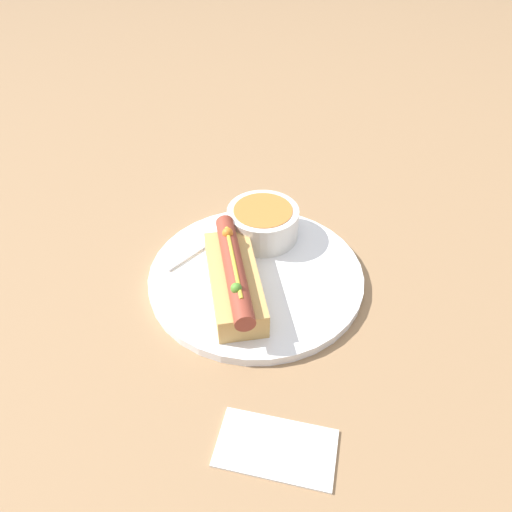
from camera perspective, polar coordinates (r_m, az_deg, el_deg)
ground_plane at (r=0.70m, az=0.00°, el=-2.67°), size 4.00×4.00×0.00m
dinner_plate at (r=0.70m, az=0.00°, el=-2.29°), size 0.30×0.30×0.01m
hot_dog at (r=0.65m, az=-2.51°, el=-2.51°), size 0.18×0.14×0.06m
soup_bowl at (r=0.74m, az=0.80°, el=3.96°), size 0.11×0.11×0.05m
spoon at (r=0.76m, az=-3.23°, el=3.04°), size 0.04×0.17×0.01m
napkin at (r=0.55m, az=2.32°, el=-21.00°), size 0.14×0.13×0.01m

